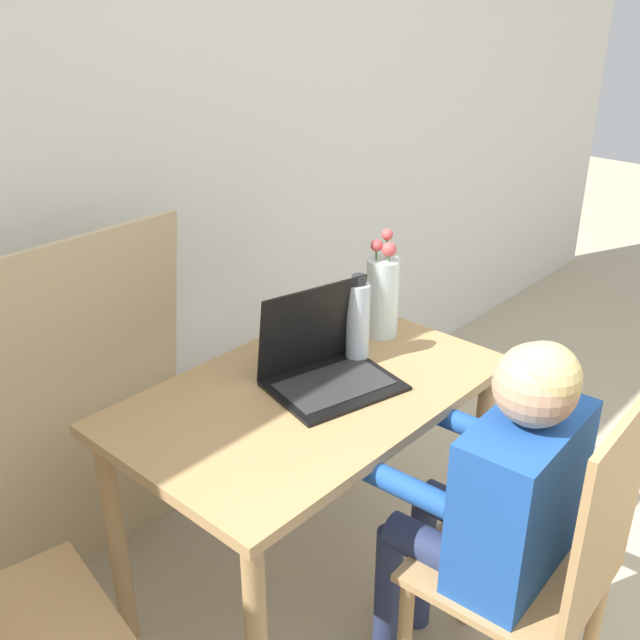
% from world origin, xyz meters
% --- Properties ---
extents(wall_back, '(6.40, 0.05, 2.50)m').
position_xyz_m(wall_back, '(0.00, 2.23, 1.25)').
color(wall_back, silver).
rests_on(wall_back, ground_plane).
extents(dining_table, '(1.02, 0.63, 0.70)m').
position_xyz_m(dining_table, '(0.02, 1.56, 0.60)').
color(dining_table, tan).
rests_on(dining_table, ground_plane).
extents(chair_occupied, '(0.42, 0.42, 0.93)m').
position_xyz_m(chair_occupied, '(0.07, 0.90, 0.47)').
color(chair_occupied, tan).
rests_on(chair_occupied, ground_plane).
extents(person_seated, '(0.38, 0.44, 1.02)m').
position_xyz_m(person_seated, '(0.07, 1.02, 0.64)').
color(person_seated, '#1E4C9E').
rests_on(person_seated, ground_plane).
extents(laptop, '(0.37, 0.32, 0.26)m').
position_xyz_m(laptop, '(0.08, 1.56, 0.76)').
color(laptop, black).
rests_on(laptop, dining_table).
extents(flower_vase, '(0.10, 0.10, 0.32)m').
position_xyz_m(flower_vase, '(0.40, 1.62, 0.83)').
color(flower_vase, silver).
rests_on(flower_vase, dining_table).
extents(water_bottle, '(0.07, 0.07, 0.25)m').
position_xyz_m(water_bottle, '(0.23, 1.57, 0.82)').
color(water_bottle, silver).
rests_on(water_bottle, dining_table).
extents(cardboard_panel, '(0.63, 0.17, 1.11)m').
position_xyz_m(cardboard_panel, '(-0.34, 2.09, 0.55)').
color(cardboard_panel, tan).
rests_on(cardboard_panel, ground_plane).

